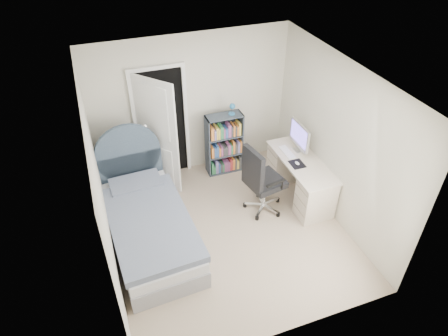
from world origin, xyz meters
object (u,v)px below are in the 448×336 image
object	(u,v)px
nightstand	(122,169)
desk	(300,176)
office_chair	(260,178)
floor_lamp	(148,164)
bookcase	(225,146)
bed	(148,222)

from	to	relation	value
nightstand	desk	distance (m)	2.98
nightstand	office_chair	size ratio (longest dim) A/B	0.50
desk	nightstand	bearing A→B (deg)	156.45
floor_lamp	bookcase	distance (m)	1.40
nightstand	office_chair	bearing A→B (deg)	-34.05
floor_lamp	bed	bearing A→B (deg)	-102.13
bookcase	office_chair	distance (m)	1.23
bookcase	desk	size ratio (longest dim) A/B	0.92
bed	office_chair	distance (m)	1.81
floor_lamp	desk	bearing A→B (deg)	-23.21
nightstand	desk	size ratio (longest dim) A/B	0.41
bookcase	nightstand	bearing A→B (deg)	176.87
bookcase	desk	xyz separation A→B (m)	(0.92, -1.09, -0.13)
desk	office_chair	world-z (taller)	office_chair
nightstand	office_chair	world-z (taller)	office_chair
bed	office_chair	xyz separation A→B (m)	(1.78, -0.00, 0.35)
nightstand	floor_lamp	bearing A→B (deg)	-25.46
floor_lamp	desk	size ratio (longest dim) A/B	0.90
bookcase	desk	distance (m)	1.44
floor_lamp	office_chair	size ratio (longest dim) A/B	1.09
desk	office_chair	size ratio (longest dim) A/B	1.22
bookcase	office_chair	xyz separation A→B (m)	(0.14, -1.22, 0.14)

